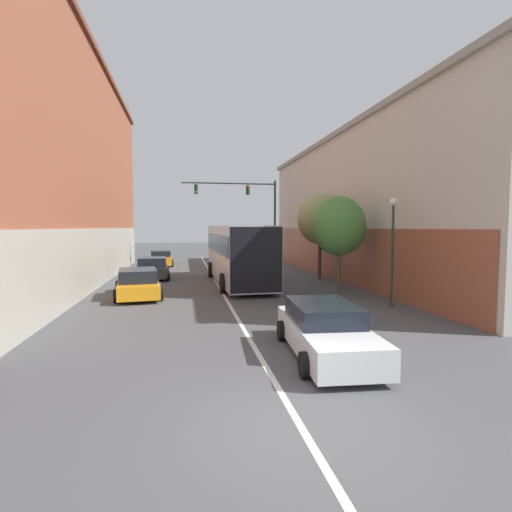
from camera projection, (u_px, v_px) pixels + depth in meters
ground_plane at (301, 427)px, 6.54m from camera, size 160.00×160.00×0.00m
lane_center_line at (219, 287)px, 22.00m from camera, size 0.14×43.50×0.01m
building_left_brick at (20, 167)px, 22.25m from camera, size 9.07×29.29×13.07m
building_right_storefront at (401, 206)px, 26.47m from camera, size 10.23×28.91×9.17m
bus at (238, 251)px, 23.11m from camera, size 3.03×10.64×3.35m
hatchback_foreground at (325, 330)px, 10.22m from camera, size 2.21×4.77×1.31m
parked_car_left_near at (161, 258)px, 33.97m from camera, size 2.21×4.28×1.30m
parked_car_left_mid at (152, 269)px, 25.29m from camera, size 2.29×3.98×1.37m
parked_car_left_far at (138, 284)px, 18.71m from camera, size 2.49×4.66×1.33m
traffic_signal_gantry at (249, 204)px, 33.79m from camera, size 7.96×0.36×7.24m
street_lamp at (392, 246)px, 16.23m from camera, size 0.30×0.30×4.45m
street_tree_near at (339, 226)px, 19.51m from camera, size 2.64×2.37×4.77m
street_tree_far at (320, 219)px, 24.99m from camera, size 2.88×2.59×5.37m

